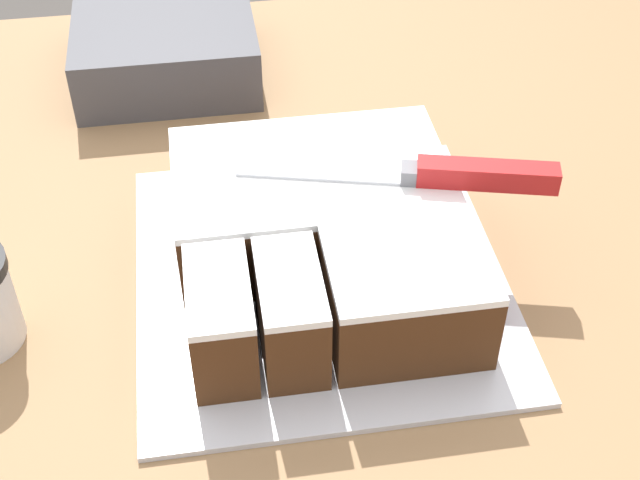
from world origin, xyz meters
TOP-DOWN VIEW (x-y plane):
  - cake_board at (0.02, -0.02)m, footprint 0.34×0.36m
  - cake at (0.02, -0.01)m, footprint 0.26×0.28m
  - knife at (0.15, -0.01)m, footprint 0.29×0.09m
  - storage_box at (-0.11, 0.37)m, footprint 0.22×0.21m

SIDE VIEW (x-z plane):
  - cake_board at x=0.02m, z-range 0.90..0.91m
  - storage_box at x=-0.11m, z-range 0.90..0.98m
  - cake at x=0.02m, z-range 0.91..0.99m
  - knife at x=0.15m, z-range 0.99..1.01m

